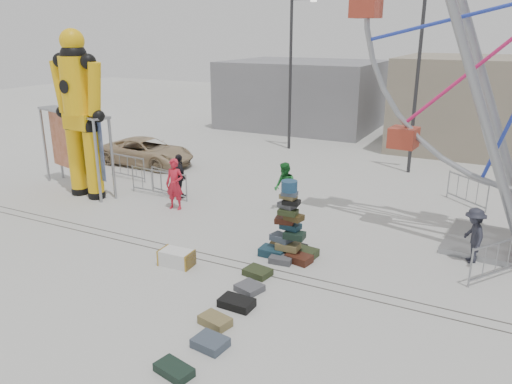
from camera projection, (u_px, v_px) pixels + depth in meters
The scene contains 26 objects.
ground at pixel (204, 272), 13.77m from camera, with size 90.00×90.00×0.00m, color #9E9E99.
track_line_near at pixel (216, 263), 14.28m from camera, with size 40.00×0.04×0.01m, color #47443F.
track_line_far at pixel (223, 258), 14.62m from camera, with size 40.00×0.04×0.01m, color #47443F.
building_left at pixel (304, 94), 34.32m from camera, with size 10.00×8.00×4.40m, color gray.
lamp_post_right at pixel (420, 75), 22.05m from camera, with size 1.41×0.25×8.00m.
lamp_post_left at pixel (292, 67), 26.78m from camera, with size 1.41×0.25×8.00m.
suitcase_tower at pixel (289, 236), 14.51m from camera, with size 1.63×1.46×2.34m.
crash_test_dummy at pixel (79, 109), 19.02m from camera, with size 2.64×1.16×6.64m.
banner_scaffold at pixel (74, 131), 20.21m from camera, with size 4.55×1.92×3.27m.
steamer_trunk at pixel (177, 258), 14.10m from camera, with size 0.95×0.55×0.44m, color silver.
row_case_0 at pixel (258, 272), 13.56m from camera, with size 0.70×0.54×0.19m, color #2B351A.
row_case_1 at pixel (249, 288), 12.74m from camera, with size 0.62×0.57×0.17m, color #4E4F55.
row_case_2 at pixel (237, 303), 12.00m from camera, with size 0.83×0.52×0.21m, color black.
row_case_3 at pixel (215, 321), 11.26m from camera, with size 0.72×0.46×0.21m, color olive.
row_case_4 at pixel (210, 343), 10.47m from camera, with size 0.69×0.55×0.20m, color #3E4A59.
row_case_5 at pixel (174, 370), 9.65m from camera, with size 0.77×0.44×0.18m, color black.
barricade_dummy_a at pixel (128, 167), 22.22m from camera, with size 2.00×0.10×1.10m, color gray, non-canonical shape.
barricade_dummy_b at pixel (152, 182), 20.05m from camera, with size 2.00×0.10×1.10m, color gray, non-canonical shape.
barricade_dummy_c at pixel (169, 183), 19.85m from camera, with size 2.00×0.10×1.10m, color gray, non-canonical shape.
barricade_wheel_front at pixel (497, 260), 13.23m from camera, with size 2.00×0.10×1.10m, color gray, non-canonical shape.
barricade_wheel_back at pixel (467, 191), 18.92m from camera, with size 2.00×0.10×1.10m, color gray, non-canonical shape.
pedestrian_red at pixel (175, 184), 18.37m from camera, with size 0.70×0.46×1.92m, color red.
pedestrian_green at pixel (285, 187), 18.19m from camera, with size 0.88×0.69×1.81m, color #1A6B28.
pedestrian_black at pixel (179, 176), 19.67m from camera, with size 1.03×0.43×1.76m, color black.
pedestrian_grey at pixel (473, 235), 14.14m from camera, with size 1.05×0.60×1.63m, color #22242E.
parked_suv at pixel (147, 152), 24.56m from camera, with size 2.20×4.77×1.32m, color tan.
Camera 1 is at (6.95, -10.39, 6.35)m, focal length 35.00 mm.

